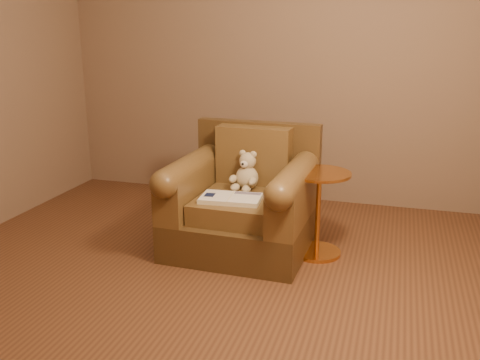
# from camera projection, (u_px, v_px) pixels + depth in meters

# --- Properties ---
(floor) EXTENTS (4.00, 4.00, 0.00)m
(floor) POSITION_uv_depth(u_px,v_px,m) (196.00, 285.00, 3.48)
(floor) COLOR brown
(floor) RESTS_ON ground
(room) EXTENTS (4.02, 4.02, 2.71)m
(room) POSITION_uv_depth(u_px,v_px,m) (189.00, 9.00, 3.00)
(room) COLOR #876A53
(room) RESTS_ON ground
(armchair) EXTENTS (1.03, 0.98, 0.90)m
(armchair) POSITION_uv_depth(u_px,v_px,m) (244.00, 202.00, 4.02)
(armchair) COLOR #493318
(armchair) RESTS_ON floor
(teddy_bear) EXTENTS (0.22, 0.25, 0.30)m
(teddy_bear) POSITION_uv_depth(u_px,v_px,m) (246.00, 175.00, 4.04)
(teddy_bear) COLOR tan
(teddy_bear) RESTS_ON armchair
(guidebook) EXTENTS (0.45, 0.29, 0.03)m
(guidebook) POSITION_uv_depth(u_px,v_px,m) (231.00, 198.00, 3.79)
(guidebook) COLOR beige
(guidebook) RESTS_ON armchair
(side_table) EXTENTS (0.45, 0.45, 0.63)m
(side_table) POSITION_uv_depth(u_px,v_px,m) (318.00, 211.00, 3.87)
(side_table) COLOR gold
(side_table) RESTS_ON floor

